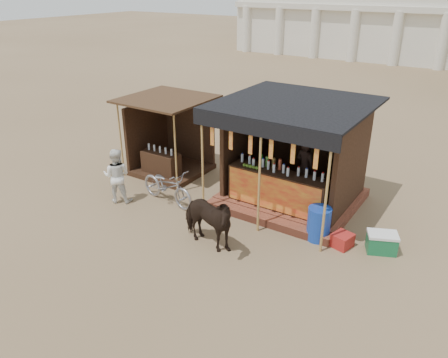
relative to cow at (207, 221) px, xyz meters
name	(u,v)px	position (x,y,z in m)	size (l,w,h in m)	color
ground	(185,248)	(-0.38, -0.32, -0.67)	(120.00, 120.00, 0.00)	#846B4C
main_stall	(293,167)	(0.63, 3.03, 0.36)	(3.60, 3.61, 2.78)	brown
secondary_stall	(168,145)	(-3.54, 2.91, 0.18)	(2.40, 2.40, 2.38)	#392214
cow	(207,221)	(0.00, 0.00, 0.00)	(0.72, 1.58, 1.33)	black
motorbike	(167,186)	(-2.13, 1.19, -0.18)	(0.65, 1.86, 0.97)	#97979F
bystander	(117,176)	(-3.30, 0.52, 0.09)	(0.73, 0.57, 1.51)	white
blue_barrel	(319,224)	(1.97, 1.68, -0.26)	(0.54, 0.54, 0.80)	#153BA2
red_crate	(342,240)	(2.55, 1.68, -0.51)	(0.39, 0.43, 0.32)	#A41F1B
cooler	(382,242)	(3.35, 1.95, -0.43)	(0.76, 0.66, 0.46)	#16673A
background_building	(413,3)	(-2.38, 29.62, 3.31)	(26.00, 7.45, 8.18)	silver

